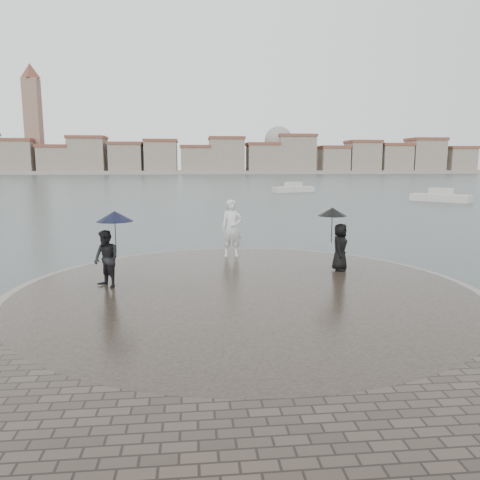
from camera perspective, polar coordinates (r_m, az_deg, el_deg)
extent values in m
plane|color=#2B3835|center=(9.34, 3.08, -13.64)|extent=(400.00, 400.00, 0.00)
cylinder|color=gray|center=(12.56, 0.61, -6.77)|extent=(12.50, 12.50, 0.32)
cylinder|color=#2D261E|center=(12.56, 0.61, -6.68)|extent=(11.90, 11.90, 0.36)
imported|color=silver|center=(16.60, -1.01, 1.45)|extent=(0.75, 0.50, 2.03)
imported|color=black|center=(12.94, -15.99, -2.24)|extent=(0.94, 0.94, 1.54)
cylinder|color=black|center=(12.89, -14.94, 0.39)|extent=(0.02, 0.02, 0.90)
cone|color=black|center=(12.82, -15.04, 2.81)|extent=(1.00, 1.00, 0.28)
imported|color=black|center=(14.74, 12.10, -0.85)|extent=(0.74, 0.85, 1.46)
cylinder|color=black|center=(14.67, 11.13, 1.38)|extent=(0.02, 0.02, 0.90)
cone|color=black|center=(14.61, 11.19, 3.40)|extent=(0.91, 0.91, 0.26)
cube|color=gray|center=(171.53, -5.43, 8.24)|extent=(260.00, 20.00, 1.20)
cube|color=gray|center=(178.42, -25.36, 9.01)|extent=(11.00, 10.00, 11.00)
cube|color=brown|center=(178.58, -25.49, 10.93)|extent=(11.60, 10.60, 1.00)
cube|color=gray|center=(174.83, -21.58, 8.94)|extent=(10.00, 10.00, 9.00)
cube|color=brown|center=(174.93, -21.68, 10.57)|extent=(10.60, 10.60, 1.00)
cube|color=gray|center=(172.24, -18.04, 9.63)|extent=(12.00, 10.00, 12.00)
cube|color=brown|center=(172.45, -18.15, 11.79)|extent=(12.60, 10.60, 1.00)
cube|color=gray|center=(170.02, -13.68, 9.49)|extent=(11.00, 10.00, 10.00)
cube|color=brown|center=(170.15, -13.75, 11.34)|extent=(11.60, 10.60, 1.00)
cube|color=gray|center=(168.84, -9.59, 9.80)|extent=(11.00, 10.00, 11.00)
cube|color=brown|center=(169.01, -9.64, 11.83)|extent=(11.60, 10.60, 1.00)
cube|color=gray|center=(168.50, -5.45, 9.55)|extent=(10.00, 10.00, 9.00)
cube|color=brown|center=(168.60, -5.47, 11.24)|extent=(10.60, 10.60, 1.00)
cube|color=gray|center=(168.96, -1.66, 10.09)|extent=(12.00, 10.00, 12.00)
cube|color=brown|center=(169.18, -1.67, 12.29)|extent=(12.60, 10.60, 1.00)
cube|color=gray|center=(170.40, 2.77, 9.74)|extent=(11.00, 10.00, 10.00)
cube|color=brown|center=(170.53, 2.78, 11.59)|extent=(11.60, 10.60, 1.00)
cube|color=gray|center=(172.61, 6.77, 10.18)|extent=(13.00, 10.00, 13.00)
cube|color=brown|center=(172.87, 6.82, 12.50)|extent=(13.60, 10.60, 1.00)
cube|color=gray|center=(176.15, 11.27, 9.40)|extent=(10.00, 10.00, 9.00)
cube|color=brown|center=(176.25, 11.32, 11.02)|extent=(10.60, 10.60, 1.00)
cube|color=gray|center=(179.67, 14.68, 9.59)|extent=(11.00, 10.00, 11.00)
cube|color=brown|center=(179.84, 14.76, 11.50)|extent=(11.60, 10.60, 1.00)
cube|color=gray|center=(184.18, 18.22, 9.26)|extent=(11.00, 10.00, 10.00)
cube|color=brown|center=(184.30, 18.31, 10.97)|extent=(11.60, 10.60, 1.00)
cube|color=gray|center=(189.35, 21.60, 9.37)|extent=(12.00, 10.00, 12.00)
cube|color=brown|center=(189.54, 21.72, 11.33)|extent=(12.60, 10.60, 1.00)
cube|color=gray|center=(195.61, 25.00, 8.69)|extent=(10.00, 10.00, 9.00)
cube|color=brown|center=(195.70, 25.10, 10.15)|extent=(10.60, 10.60, 1.00)
cube|color=#846654|center=(179.16, -23.84, 12.48)|extent=(5.00, 5.00, 32.00)
cone|color=brown|center=(181.38, -24.24, 18.31)|extent=(6.80, 6.80, 5.00)
sphere|color=gray|center=(173.56, 4.69, 12.02)|extent=(10.00, 10.00, 10.00)
cube|color=beige|center=(49.56, 23.23, 4.63)|extent=(4.81, 5.20, 0.90)
cube|color=beige|center=(49.53, 23.27, 5.32)|extent=(2.22, 2.30, 0.90)
cube|color=beige|center=(61.05, 6.52, 6.05)|extent=(5.72, 3.26, 0.90)
cube|color=beige|center=(61.02, 6.53, 6.62)|extent=(2.28, 1.77, 0.90)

